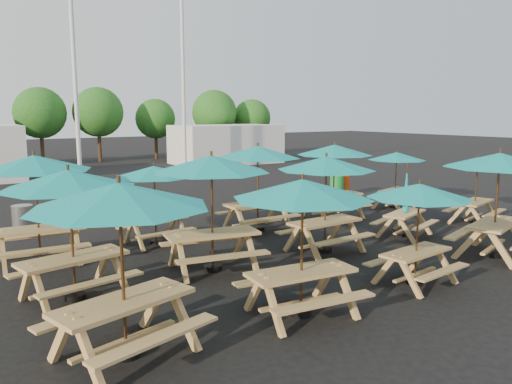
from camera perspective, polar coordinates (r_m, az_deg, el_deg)
ground at (r=13.81m, az=3.43°, el=-5.34°), size 120.00×120.00×0.00m
picnic_unit_0 at (r=7.00m, az=-15.31°, el=-1.32°), size 3.08×3.08×2.52m
picnic_unit_1 at (r=9.54m, az=-20.60°, el=0.71°), size 2.86×2.86×2.45m
picnic_unit_2 at (r=12.19m, az=-24.00°, el=2.50°), size 2.67×2.67×2.52m
picnic_unit_3 at (r=8.26m, az=5.34°, el=-0.42°), size 2.58×2.58×2.37m
picnic_unit_4 at (r=10.68m, az=-5.10°, el=2.60°), size 2.94×2.94×2.55m
picnic_unit_5 at (r=13.20m, az=-11.56°, el=1.89°), size 2.26×2.26×2.09m
picnic_unit_6 at (r=10.32m, az=18.15°, el=-0.41°), size 2.27×2.27×2.07m
picnic_unit_7 at (r=12.21m, az=8.03°, el=2.75°), size 2.49×2.49×2.41m
picnic_unit_8 at (r=14.37m, az=0.20°, el=4.12°), size 2.50×2.50×2.51m
picnic_unit_9 at (r=13.00m, az=26.06°, el=2.76°), size 3.12×3.12×2.53m
picnic_unit_10 at (r=14.48m, az=16.71°, el=-1.62°), size 1.97×1.84×2.05m
picnic_unit_11 at (r=16.28m, az=8.96°, el=4.38°), size 2.55×2.55×2.44m
picnic_unit_13 at (r=16.84m, az=24.01°, el=2.82°), size 2.53×2.53×2.09m
picnic_unit_14 at (r=18.58m, az=15.76°, el=3.66°), size 2.55×2.55×2.05m
waste_bin_0 at (r=15.28m, az=-25.08°, el=-3.05°), size 0.56×0.56×0.90m
waste_bin_1 at (r=16.02m, az=-16.40°, el=-2.03°), size 0.56×0.56×0.90m
waste_bin_2 at (r=20.63m, az=9.22°, el=0.64°), size 0.56×0.56×0.90m
waste_bin_3 at (r=21.20m, az=9.89°, el=0.85°), size 0.56×0.56×0.90m
mast_0 at (r=25.57m, az=-20.11°, el=14.30°), size 0.20×0.20×12.00m
mast_1 at (r=29.61m, az=-8.35°, el=13.95°), size 0.20×0.20×12.00m
event_tent_1 at (r=34.30m, az=-3.44°, el=5.48°), size 7.00×4.00×2.60m
tree_3 at (r=35.98m, az=-23.46°, el=8.28°), size 3.36×3.36×5.09m
tree_4 at (r=36.35m, az=-17.61°, el=8.69°), size 3.41×3.41×5.17m
tree_5 at (r=38.15m, az=-11.43°, el=8.20°), size 2.94×2.94×4.45m
tree_6 at (r=38.24m, az=-4.78°, el=9.02°), size 3.38×3.38×5.13m
tree_7 at (r=39.99m, az=-0.47°, el=8.43°), size 2.95×2.95×4.48m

